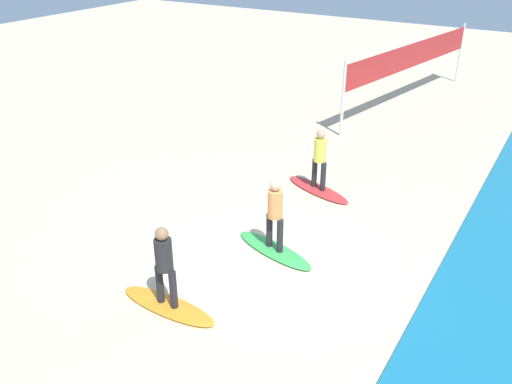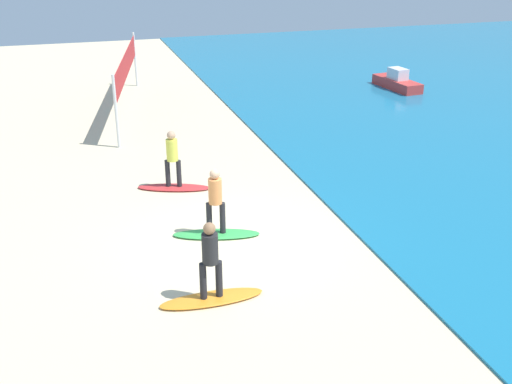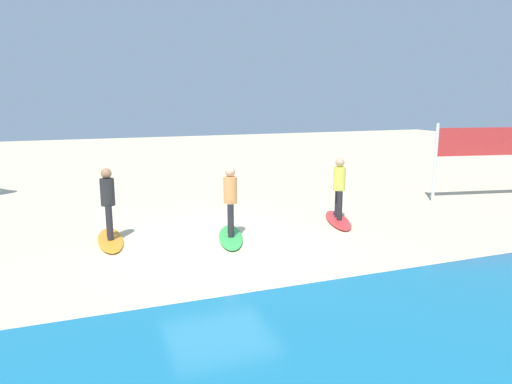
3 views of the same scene
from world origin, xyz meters
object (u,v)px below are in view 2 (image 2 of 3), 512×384
Objects in this scene: surfer_red at (172,155)px; surfboard_orange at (212,299)px; volleyball_net at (126,68)px; surfboard_red at (174,187)px; surfer_orange at (210,255)px; surfboard_green at (216,234)px; boat_red at (397,82)px; surfer_green at (215,197)px.

surfboard_orange is (5.88, -0.29, -0.99)m from surfer_red.
volleyball_net is at bearing 90.76° from surfboard_orange.
surfboard_red is 8.76m from volleyball_net.
surfer_orange is (0.00, 0.00, 0.99)m from surfboard_orange.
boat_red is (-11.83, 11.52, 0.33)m from surfboard_green.
surfer_red is 1.00× the size of surfer_green.
surfer_red is 3.37m from surfboard_green.
surfboard_green is (3.18, 0.47, -0.99)m from surfer_red.
volleyball_net reaches higher than surfer_green.
surfboard_red is 1.28× the size of surfer_green.
volleyball_net is 12.38m from boat_red.
surfboard_orange is at bearing 0.07° from volleyball_net.
surfer_red is at bearing -171.68° from surfer_green.
surfer_green is 1.00× the size of surfer_orange.
surfboard_orange is 0.99m from surfer_orange.
volleyball_net is at bearing 109.13° from surfboard_green.
volleyball_net reaches higher than boat_red.
surfboard_red is at bearing 2.05° from volleyball_net.
volleyball_net is at bearing 111.35° from surfboard_red.
surfboard_green is at bearing 3.76° from volleyball_net.
surfboard_orange is 14.56m from volleyball_net.
boat_red is (-11.83, 11.52, -0.66)m from surfer_green.
surfer_green is 0.57× the size of boat_red.
surfer_orange is at bearing -15.64° from surfer_green.
surfboard_red and surfboard_orange have the same top height.
surfboard_orange is (2.70, -0.75, -0.99)m from surfer_green.
surfboard_green is at bearing 75.05° from surfboard_orange.
volleyball_net reaches higher than surfboard_green.
boat_red is at bearing 50.48° from surfboard_orange.
surfboard_orange is at bearing -15.64° from surfer_green.
surfboard_orange is 0.73× the size of boat_red.
surfer_orange is 0.18× the size of volleyball_net.
surfboard_red is 5.97m from surfer_orange.
surfboard_orange is 0.23× the size of volleyball_net.
surfboard_green is 0.99m from surfer_green.
surfboard_red is at bearing -165.96° from surfer_red.
surfer_green reaches higher than surfboard_green.
surfer_red is 1.00× the size of surfer_orange.
surfboard_green is 2.97m from surfer_orange.
surfboard_red is 5.89m from surfboard_orange.
surfboard_red is 0.73× the size of boat_red.
boat_red is at bearing 125.80° from surfer_red.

